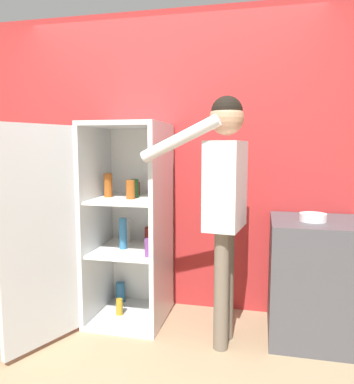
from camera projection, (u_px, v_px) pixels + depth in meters
ground_plane at (134, 361)px, 2.48m from camera, size 12.00×12.00×0.00m
wall_back at (169, 162)px, 3.27m from camera, size 7.00×0.06×2.55m
refrigerator at (115, 225)px, 2.98m from camera, size 0.87×1.20×1.60m
person at (224, 187)px, 2.58m from camera, size 0.70×0.53×1.75m
counter at (314, 279)px, 2.75m from camera, size 0.64×0.65×0.88m
bowl at (313, 217)px, 2.66m from camera, size 0.19×0.19×0.06m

